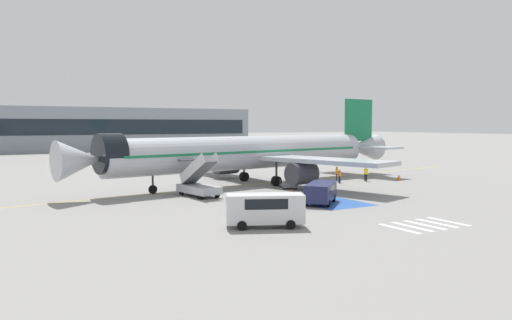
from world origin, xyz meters
The scene contains 21 objects.
ground_plane centered at (0.00, 0.00, 0.00)m, with size 600.00×600.00×0.00m, color gray.
apron_leadline_yellow centered at (0.39, -0.02, 0.00)m, with size 0.20×77.97×0.01m, color gold.
apron_stand_patch_blue centered at (0.39, -14.08, 0.00)m, with size 5.16×8.36×0.01m, color #2856A8.
apron_walkway_bar_0 centered at (-2.61, -25.88, 0.00)m, with size 0.44×3.60×0.01m, color silver.
apron_walkway_bar_1 centered at (-1.41, -25.88, 0.00)m, with size 0.44×3.60×0.01m, color silver.
apron_walkway_bar_2 centered at (-0.21, -25.88, 0.00)m, with size 0.44×3.60×0.01m, color silver.
apron_walkway_bar_3 centered at (0.99, -25.88, 0.00)m, with size 0.44×3.60×0.01m, color silver.
apron_walkway_bar_4 centered at (2.19, -25.88, 0.00)m, with size 0.44×3.60×0.01m, color silver.
airliner centered at (1.01, 0.08, 3.59)m, with size 43.78×32.48×10.22m.
boarding_stairs_forward centered at (-8.20, -5.78, 1.02)m, with size 2.89×5.46×4.24m.
fuel_tanker centered at (7.25, 20.13, 1.74)m, with size 10.50×2.99×3.45m.
service_van_0 centered at (-10.04, -21.12, 1.32)m, with size 5.43×3.78×2.22m.
service_van_1 centered at (-0.82, -15.08, 1.10)m, with size 4.93×4.76×1.79m.
baggage_cart centered at (2.59, -4.93, 0.26)m, with size 2.38×2.98×0.87m.
ground_crew_0 centered at (11.38, -2.19, 1.05)m, with size 0.43×0.49×1.81m.
ground_crew_1 centered at (10.21, -4.16, 0.96)m, with size 0.29×0.46×1.67m.
ground_crew_2 centered at (14.28, -4.11, 1.00)m, with size 0.48×0.37×1.74m.
traffic_cone_0 centered at (2.02, -9.46, 0.27)m, with size 0.48×0.48×0.54m.
traffic_cone_1 centered at (18.83, -5.05, 0.34)m, with size 0.60×0.60×0.67m.
traffic_cone_2 centered at (0.06, -9.32, 0.26)m, with size 0.46×0.46×0.51m.
terminal_building centered at (-4.92, 85.29, 5.58)m, with size 98.53×12.10×11.16m.
Camera 1 is at (-26.88, -49.23, 6.85)m, focal length 35.00 mm.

